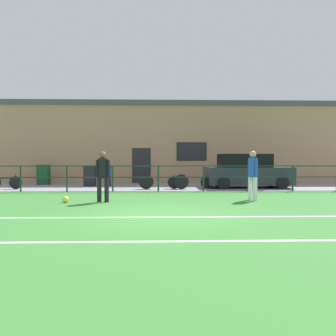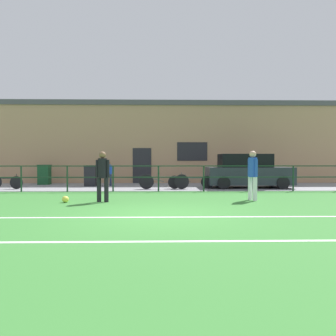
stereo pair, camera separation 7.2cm
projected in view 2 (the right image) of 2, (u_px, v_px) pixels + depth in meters
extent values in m
cube|color=#387A33|center=(157.00, 215.00, 8.24)|extent=(60.00, 44.00, 0.04)
cube|color=white|center=(157.00, 217.00, 7.85)|extent=(36.00, 0.11, 0.00)
cube|color=white|center=(155.00, 241.00, 5.50)|extent=(36.00, 0.11, 0.00)
cube|color=gray|center=(159.00, 187.00, 16.73)|extent=(48.00, 5.00, 0.02)
cylinder|color=#193823|center=(21.00, 179.00, 14.08)|extent=(0.07, 0.07, 1.15)
cylinder|color=#193823|center=(67.00, 179.00, 14.13)|extent=(0.07, 0.07, 1.15)
cylinder|color=#193823|center=(113.00, 179.00, 14.17)|extent=(0.07, 0.07, 1.15)
cylinder|color=#193823|center=(159.00, 179.00, 14.22)|extent=(0.07, 0.07, 1.15)
cylinder|color=#193823|center=(204.00, 178.00, 14.27)|extent=(0.07, 0.07, 1.15)
cylinder|color=#193823|center=(249.00, 178.00, 14.31)|extent=(0.07, 0.07, 1.15)
cylinder|color=#193823|center=(293.00, 178.00, 14.36)|extent=(0.07, 0.07, 1.15)
cube|color=#193823|center=(159.00, 166.00, 14.21)|extent=(36.00, 0.04, 0.04)
cube|color=#193823|center=(159.00, 177.00, 14.22)|extent=(36.00, 0.04, 0.04)
cube|color=tan|center=(159.00, 145.00, 20.37)|extent=(28.00, 2.40, 4.65)
cube|color=#232328|center=(142.00, 166.00, 19.17)|extent=(1.10, 0.04, 2.10)
cube|color=#232328|center=(192.00, 151.00, 19.21)|extent=(1.80, 0.04, 1.10)
cube|color=#4C4C51|center=(159.00, 106.00, 20.31)|extent=(28.00, 2.56, 0.30)
cylinder|color=black|center=(106.00, 190.00, 10.66)|extent=(0.15, 0.15, 0.79)
cylinder|color=black|center=(99.00, 190.00, 10.68)|extent=(0.15, 0.15, 0.79)
cylinder|color=black|center=(103.00, 168.00, 10.65)|extent=(0.29, 0.29, 0.66)
sphere|color=brown|center=(103.00, 155.00, 10.64)|extent=(0.22, 0.22, 0.22)
cylinder|color=black|center=(108.00, 169.00, 10.64)|extent=(0.10, 0.10, 0.59)
cylinder|color=black|center=(97.00, 169.00, 10.67)|extent=(0.10, 0.10, 0.59)
cylinder|color=white|center=(250.00, 188.00, 11.24)|extent=(0.15, 0.15, 0.81)
cylinder|color=white|center=(255.00, 189.00, 11.01)|extent=(0.15, 0.15, 0.81)
cylinder|color=blue|center=(253.00, 167.00, 11.10)|extent=(0.30, 0.30, 0.67)
sphere|color=tan|center=(253.00, 154.00, 11.09)|extent=(0.23, 0.23, 0.23)
cylinder|color=blue|center=(249.00, 168.00, 11.27)|extent=(0.11, 0.11, 0.60)
cylinder|color=blue|center=(256.00, 168.00, 10.94)|extent=(0.11, 0.11, 0.60)
sphere|color=#E5E04C|center=(65.00, 199.00, 10.55)|extent=(0.22, 0.22, 0.22)
cylinder|color=#232D4C|center=(111.00, 180.00, 17.03)|extent=(0.11, 0.11, 0.62)
cylinder|color=#232D4C|center=(107.00, 180.00, 17.05)|extent=(0.11, 0.11, 0.62)
cylinder|color=blue|center=(109.00, 169.00, 17.02)|extent=(0.23, 0.23, 0.51)
sphere|color=brown|center=(109.00, 163.00, 17.02)|extent=(0.17, 0.17, 0.17)
cylinder|color=blue|center=(111.00, 170.00, 17.01)|extent=(0.08, 0.08, 0.46)
cylinder|color=blue|center=(106.00, 170.00, 17.04)|extent=(0.08, 0.08, 0.46)
cube|color=#282D38|center=(249.00, 176.00, 15.98)|extent=(4.12, 1.67, 0.85)
cube|color=black|center=(245.00, 161.00, 15.96)|extent=(2.47, 1.41, 0.65)
cylinder|color=black|center=(224.00, 183.00, 15.15)|extent=(0.60, 0.18, 0.60)
cylinder|color=black|center=(283.00, 183.00, 15.22)|extent=(0.60, 0.18, 0.60)
cylinder|color=black|center=(218.00, 181.00, 16.76)|extent=(0.60, 0.18, 0.60)
cylinder|color=black|center=(271.00, 181.00, 16.82)|extent=(0.60, 0.18, 0.60)
cylinder|color=black|center=(146.00, 182.00, 15.19)|extent=(0.70, 0.04, 0.70)
cylinder|color=black|center=(182.00, 182.00, 15.23)|extent=(0.70, 0.04, 0.70)
cube|color=#4C5156|center=(164.00, 177.00, 15.20)|extent=(1.30, 0.04, 0.04)
cube|color=#4C5156|center=(155.00, 179.00, 15.20)|extent=(0.81, 0.03, 0.25)
cylinder|color=#4C5156|center=(158.00, 175.00, 15.19)|extent=(0.03, 0.03, 0.20)
cylinder|color=#4C5156|center=(182.00, 175.00, 15.22)|extent=(0.03, 0.03, 0.28)
cylinder|color=black|center=(16.00, 183.00, 15.27)|extent=(0.61, 0.04, 0.61)
cube|color=black|center=(0.00, 178.00, 15.25)|extent=(1.17, 0.04, 0.04)
cylinder|color=black|center=(16.00, 177.00, 15.27)|extent=(0.03, 0.03, 0.28)
cylinder|color=black|center=(174.00, 182.00, 15.44)|extent=(0.62, 0.04, 0.62)
cylinder|color=black|center=(207.00, 182.00, 15.48)|extent=(0.62, 0.04, 0.62)
cube|color=#4C5156|center=(191.00, 178.00, 15.46)|extent=(1.23, 0.04, 0.04)
cube|color=#4C5156|center=(183.00, 180.00, 15.45)|extent=(0.77, 0.03, 0.23)
cylinder|color=#4C5156|center=(185.00, 176.00, 15.45)|extent=(0.03, 0.03, 0.20)
cylinder|color=#4C5156|center=(207.00, 176.00, 15.47)|extent=(0.03, 0.03, 0.28)
cube|color=#194C28|center=(44.00, 175.00, 18.02)|extent=(0.61, 0.51, 1.03)
cube|color=#143D20|center=(44.00, 165.00, 18.00)|extent=(0.65, 0.55, 0.08)
cube|color=black|center=(90.00, 176.00, 16.93)|extent=(0.58, 0.49, 1.01)
cube|color=black|center=(90.00, 166.00, 16.91)|extent=(0.61, 0.52, 0.08)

